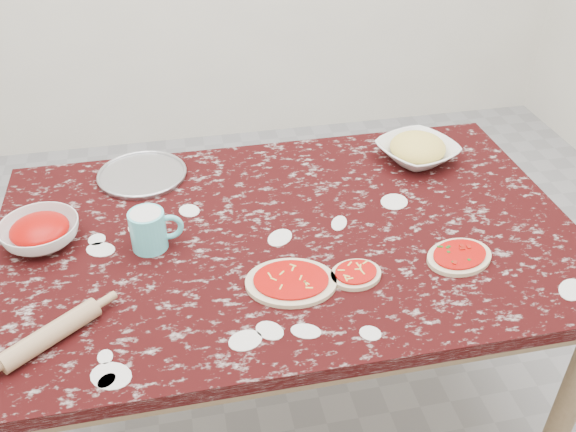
{
  "coord_description": "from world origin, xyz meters",
  "views": [
    {
      "loc": [
        -0.28,
        -1.35,
        1.79
      ],
      "look_at": [
        0.0,
        0.0,
        0.8
      ],
      "focal_mm": 38.7,
      "sensor_mm": 36.0,
      "label": 1
    }
  ],
  "objects_px": {
    "cheese_bowl": "(417,152)",
    "flour_mug": "(150,229)",
    "worktable": "(288,254)",
    "pizza_tray": "(142,175)",
    "sauce_bowl": "(41,233)",
    "rolling_pin": "(51,334)"
  },
  "relations": [
    {
      "from": "cheese_bowl",
      "to": "flour_mug",
      "type": "bearing_deg",
      "value": -161.48
    },
    {
      "from": "worktable",
      "to": "pizza_tray",
      "type": "relative_size",
      "value": 5.9
    },
    {
      "from": "worktable",
      "to": "sauce_bowl",
      "type": "distance_m",
      "value": 0.67
    },
    {
      "from": "sauce_bowl",
      "to": "cheese_bowl",
      "type": "distance_m",
      "value": 1.17
    },
    {
      "from": "sauce_bowl",
      "to": "flour_mug",
      "type": "height_order",
      "value": "flour_mug"
    },
    {
      "from": "sauce_bowl",
      "to": "cheese_bowl",
      "type": "bearing_deg",
      "value": 10.45
    },
    {
      "from": "sauce_bowl",
      "to": "rolling_pin",
      "type": "height_order",
      "value": "sauce_bowl"
    },
    {
      "from": "worktable",
      "to": "flour_mug",
      "type": "height_order",
      "value": "flour_mug"
    },
    {
      "from": "worktable",
      "to": "cheese_bowl",
      "type": "height_order",
      "value": "cheese_bowl"
    },
    {
      "from": "flour_mug",
      "to": "rolling_pin",
      "type": "xyz_separation_m",
      "value": [
        -0.23,
        -0.3,
        -0.03
      ]
    },
    {
      "from": "flour_mug",
      "to": "rolling_pin",
      "type": "distance_m",
      "value": 0.38
    },
    {
      "from": "flour_mug",
      "to": "rolling_pin",
      "type": "height_order",
      "value": "flour_mug"
    },
    {
      "from": "worktable",
      "to": "cheese_bowl",
      "type": "bearing_deg",
      "value": 30.86
    },
    {
      "from": "worktable",
      "to": "sauce_bowl",
      "type": "relative_size",
      "value": 7.71
    },
    {
      "from": "worktable",
      "to": "rolling_pin",
      "type": "relative_size",
      "value": 6.81
    },
    {
      "from": "worktable",
      "to": "pizza_tray",
      "type": "xyz_separation_m",
      "value": [
        -0.39,
        0.37,
        0.09
      ]
    },
    {
      "from": "flour_mug",
      "to": "rolling_pin",
      "type": "bearing_deg",
      "value": -126.93
    },
    {
      "from": "pizza_tray",
      "to": "rolling_pin",
      "type": "bearing_deg",
      "value": -107.18
    },
    {
      "from": "pizza_tray",
      "to": "sauce_bowl",
      "type": "bearing_deg",
      "value": -132.82
    },
    {
      "from": "worktable",
      "to": "rolling_pin",
      "type": "bearing_deg",
      "value": -153.52
    },
    {
      "from": "worktable",
      "to": "pizza_tray",
      "type": "distance_m",
      "value": 0.55
    },
    {
      "from": "worktable",
      "to": "sauce_bowl",
      "type": "xyz_separation_m",
      "value": [
        -0.66,
        0.08,
        0.12
      ]
    }
  ]
}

